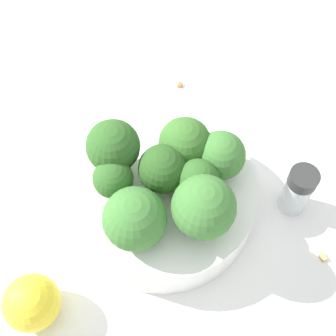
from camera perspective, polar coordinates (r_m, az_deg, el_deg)
ground_plane at (r=0.51m, az=0.00°, el=-4.78°), size 3.00×3.00×0.00m
bowl at (r=0.48m, az=0.00°, el=-3.53°), size 0.19×0.19×0.05m
broccoli_floret_0 at (r=0.44m, az=0.05°, el=-0.27°), size 0.05×0.05×0.06m
broccoli_floret_1 at (r=0.43m, az=4.35°, el=-1.52°), size 0.04×0.04×0.05m
broccoli_floret_2 at (r=0.45m, az=7.05°, el=1.47°), size 0.05×0.05×0.05m
broccoli_floret_3 at (r=0.44m, az=-6.07°, el=-1.36°), size 0.04×0.04×0.05m
broccoli_floret_4 at (r=0.45m, az=2.68°, el=3.02°), size 0.05×0.05×0.06m
broccoli_floret_5 at (r=0.42m, az=-3.41°, el=-6.23°), size 0.06×0.06×0.06m
broccoli_floret_6 at (r=0.41m, az=5.05°, el=-4.80°), size 0.06×0.06×0.07m
broccoli_floret_7 at (r=0.44m, az=-6.07°, el=2.54°), size 0.05×0.05×0.07m
pepper_shaker at (r=0.50m, az=16.12°, el=-2.98°), size 0.03×0.03×0.06m
lemon_wedge at (r=0.46m, az=-15.67°, el=-15.51°), size 0.05×0.05×0.05m
almond_crumb_0 at (r=0.51m, az=18.96°, el=-10.15°), size 0.01×0.01×0.01m
almond_crumb_1 at (r=0.60m, az=1.94°, el=10.21°), size 0.01×0.01×0.01m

